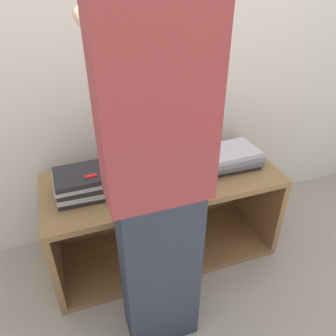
# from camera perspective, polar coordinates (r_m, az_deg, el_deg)

# --- Properties ---
(ground_plane) EXTENTS (12.00, 12.00, 0.00)m
(ground_plane) POSITION_cam_1_polar(r_m,az_deg,el_deg) (2.11, 1.83, -19.17)
(ground_plane) COLOR #9E9384
(wall_back) EXTENTS (8.00, 0.05, 2.40)m
(wall_back) POSITION_cam_1_polar(r_m,az_deg,el_deg) (1.98, -4.71, 19.22)
(wall_back) COLOR silver
(wall_back) RESTS_ON ground_plane
(cart) EXTENTS (1.37, 0.55, 0.59)m
(cart) POSITION_cam_1_polar(r_m,az_deg,el_deg) (2.12, -1.31, -7.39)
(cart) COLOR olive
(cart) RESTS_ON ground_plane
(laptop_open) EXTENTS (0.37, 0.28, 0.23)m
(laptop_open) POSITION_cam_1_polar(r_m,az_deg,el_deg) (1.90, -1.28, 0.20)
(laptop_open) COLOR #333338
(laptop_open) RESTS_ON cart
(laptop_stack_left) EXTENTS (0.39, 0.24, 0.14)m
(laptop_stack_left) POSITION_cam_1_polar(r_m,az_deg,el_deg) (1.79, -13.14, -2.37)
(laptop_stack_left) COLOR #232326
(laptop_stack_left) RESTS_ON cart
(laptop_stack_right) EXTENTS (0.40, 0.25, 0.11)m
(laptop_stack_right) POSITION_cam_1_polar(r_m,az_deg,el_deg) (2.01, 10.20, 1.71)
(laptop_stack_right) COLOR #232326
(laptop_stack_right) RESTS_ON cart
(person) EXTENTS (0.40, 0.54, 1.83)m
(person) POSITION_cam_1_polar(r_m,az_deg,el_deg) (1.26, -1.89, -2.67)
(person) COLOR #2D3342
(person) RESTS_ON ground_plane
(inventory_tag) EXTENTS (0.06, 0.02, 0.01)m
(inventory_tag) POSITION_cam_1_polar(r_m,az_deg,el_deg) (1.71, -13.26, -1.36)
(inventory_tag) COLOR red
(inventory_tag) RESTS_ON laptop_stack_left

